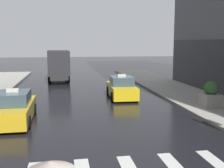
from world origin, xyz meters
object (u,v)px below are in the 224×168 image
(taxi_second, at_px, (121,88))
(box_truck, at_px, (58,64))
(taxi_lead, at_px, (14,109))
(planter_mid_block, at_px, (211,95))

(taxi_second, distance_m, box_truck, 11.68)
(taxi_lead, xyz_separation_m, planter_mid_block, (11.71, 1.09, 0.15))
(taxi_second, relative_size, box_truck, 0.60)
(taxi_second, height_order, planter_mid_block, taxi_second)
(taxi_second, xyz_separation_m, planter_mid_block, (4.83, -4.51, 0.15))
(taxi_lead, bearing_deg, taxi_second, 39.15)
(taxi_second, bearing_deg, taxi_lead, -140.85)
(planter_mid_block, bearing_deg, taxi_lead, -174.69)
(taxi_lead, height_order, planter_mid_block, taxi_lead)
(taxi_second, xyz_separation_m, box_truck, (-4.96, 10.52, 1.13))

